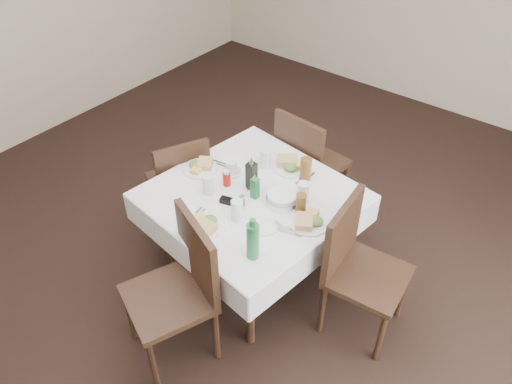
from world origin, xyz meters
TOP-DOWN VIEW (x-y plane):
  - ground_plane at (0.00, 0.00)m, footprint 7.00×7.00m
  - room_shell at (0.00, 0.00)m, footprint 6.04×7.04m
  - dining_table at (0.04, 0.17)m, footprint 1.42×1.42m
  - chair_north at (-0.04, 0.97)m, footprint 0.52×0.52m
  - chair_south at (0.10, -0.60)m, footprint 0.64×0.64m
  - chair_east at (0.84, 0.23)m, footprint 0.52×0.52m
  - chair_west at (-0.70, 0.20)m, footprint 0.57×0.57m
  - meal_north at (0.07, 0.59)m, footprint 0.28×0.28m
  - meal_south at (0.01, -0.27)m, footprint 0.27×0.27m
  - meal_east at (0.51, 0.17)m, footprint 0.27×0.27m
  - meal_west at (-0.44, 0.17)m, footprint 0.25×0.25m
  - side_plate_a at (-0.18, 0.47)m, footprint 0.16×0.16m
  - side_plate_b at (0.30, -0.04)m, footprint 0.18×0.18m
  - water_n at (-0.09, 0.48)m, footprint 0.08×0.08m
  - water_s at (0.12, -0.08)m, footprint 0.08×0.08m
  - water_e at (0.35, 0.33)m, footprint 0.08×0.08m
  - water_w at (-0.21, 0.00)m, footprint 0.08×0.08m
  - iced_tea_a at (0.22, 0.55)m, footprint 0.08×0.08m
  - iced_tea_b at (0.40, 0.22)m, footprint 0.07×0.07m
  - bread_basket at (0.25, 0.23)m, footprint 0.22×0.22m
  - oil_cruet_dark at (-0.02, 0.23)m, footprint 0.06×0.06m
  - oil_cruet_green at (0.07, 0.16)m, footprint 0.05×0.05m
  - ketchup_bottle at (-0.17, 0.14)m, footprint 0.06×0.06m
  - salt_shaker at (0.03, 0.14)m, footprint 0.03×0.03m
  - pepper_shaker at (0.06, 0.04)m, footprint 0.04×0.04m
  - coffee_mug at (-0.23, 0.27)m, footprint 0.15×0.14m
  - sunglasses at (-0.01, 0.01)m, footprint 0.17×0.09m
  - green_bottle at (0.40, -0.28)m, footprint 0.08×0.08m
  - sugar_caddy at (0.39, 0.04)m, footprint 0.11×0.08m
  - cutlery_n at (0.23, 0.54)m, footprint 0.05×0.19m
  - cutlery_s at (-0.11, -0.23)m, footprint 0.07×0.19m
  - cutlery_e at (0.46, 0.02)m, footprint 0.17×0.09m
  - cutlery_w at (-0.36, 0.30)m, footprint 0.17×0.07m

SIDE VIEW (x-z plane):
  - ground_plane at x=0.00m, z-range 0.00..0.00m
  - chair_west at x=-0.70m, z-range 0.06..0.97m
  - chair_north at x=-0.04m, z-range 0.07..1.07m
  - chair_east at x=0.84m, z-range 0.07..1.07m
  - chair_south at x=0.10m, z-range 0.07..1.11m
  - dining_table at x=0.04m, z-range 0.30..1.06m
  - cutlery_e at x=0.46m, z-range 0.76..0.77m
  - cutlery_w at x=-0.36m, z-range 0.76..0.77m
  - cutlery_s at x=-0.11m, z-range 0.76..0.77m
  - cutlery_n at x=0.23m, z-range 0.76..0.77m
  - side_plate_a at x=-0.18m, z-range 0.76..0.77m
  - side_plate_b at x=0.30m, z-range 0.76..0.78m
  - sunglasses at x=-0.01m, z-range 0.76..0.80m
  - meal_west at x=-0.44m, z-range 0.76..0.81m
  - meal_south at x=0.01m, z-range 0.76..0.81m
  - meal_east at x=0.51m, z-range 0.76..0.81m
  - meal_north at x=0.07m, z-range 0.76..0.82m
  - sugar_caddy at x=0.39m, z-range 0.76..0.81m
  - salt_shaker at x=0.03m, z-range 0.76..0.83m
  - bread_basket at x=0.25m, z-range 0.76..0.83m
  - pepper_shaker at x=0.06m, z-range 0.76..0.85m
  - coffee_mug at x=-0.23m, z-range 0.76..0.86m
  - ketchup_bottle at x=-0.17m, z-range 0.76..0.88m
  - water_w at x=-0.21m, z-range 0.76..0.91m
  - iced_tea_b at x=0.40m, z-range 0.76..0.91m
  - water_n at x=-0.09m, z-range 0.76..0.91m
  - water_s at x=0.12m, z-range 0.76..0.91m
  - water_e at x=0.35m, z-range 0.76..0.91m
  - iced_tea_a at x=0.22m, z-range 0.76..0.93m
  - oil_cruet_green at x=0.07m, z-range 0.75..0.95m
  - oil_cruet_dark at x=-0.02m, z-range 0.74..1.00m
  - green_bottle at x=0.40m, z-range 0.75..1.04m
  - room_shell at x=0.00m, z-range 0.31..3.11m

